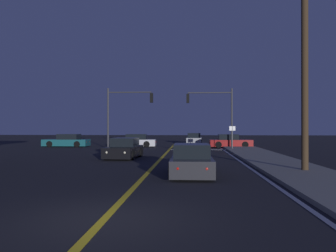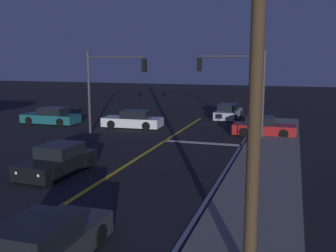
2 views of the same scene
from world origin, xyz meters
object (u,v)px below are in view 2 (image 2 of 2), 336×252
at_px(car_mid_block_silver, 228,112).
at_px(traffic_signal_near_right, 239,79).
at_px(car_side_waiting_red, 263,127).
at_px(car_far_approaching_white, 133,120).
at_px(traffic_signal_far_left, 109,79).
at_px(street_sign_corner, 253,123).
at_px(car_parked_curb_teal, 51,117).
at_px(car_lead_oncoming_charcoal, 43,247).
at_px(car_following_oncoming_black, 58,161).
at_px(utility_pole_right, 257,68).

relative_size(car_mid_block_silver, traffic_signal_near_right, 0.75).
bearing_deg(car_side_waiting_red, car_far_approaching_white, -92.72).
bearing_deg(traffic_signal_near_right, car_mid_block_silver, -77.08).
bearing_deg(traffic_signal_far_left, street_sign_corner, -7.94).
xyz_separation_m(car_parked_curb_teal, traffic_signal_far_left, (6.67, -2.82, 3.32)).
xyz_separation_m(car_lead_oncoming_charcoal, traffic_signal_far_left, (-6.35, 17.15, 3.32)).
relative_size(car_far_approaching_white, car_parked_curb_teal, 0.98).
distance_m(car_lead_oncoming_charcoal, car_mid_block_silver, 27.04).
distance_m(car_following_oncoming_black, car_lead_oncoming_charcoal, 8.86).
xyz_separation_m(utility_pole_right, street_sign_corner, (-1.40, 14.96, -3.61)).
height_order(car_following_oncoming_black, street_sign_corner, street_sign_corner).
xyz_separation_m(traffic_signal_far_left, street_sign_corner, (10.04, -1.40, -2.41)).
bearing_deg(car_mid_block_silver, car_parked_curb_teal, -149.98).
height_order(car_far_approaching_white, car_side_waiting_red, same).
bearing_deg(car_lead_oncoming_charcoal, car_parked_curb_teal, 122.58).
bearing_deg(car_parked_curb_teal, car_side_waiting_red, -90.00).
bearing_deg(car_far_approaching_white, car_side_waiting_red, -93.99).
relative_size(car_following_oncoming_black, car_side_waiting_red, 0.99).
bearing_deg(car_mid_block_silver, utility_pole_right, -77.63).
bearing_deg(traffic_signal_near_right, utility_pole_right, 98.70).
height_order(car_parked_curb_teal, street_sign_corner, street_sign_corner).
bearing_deg(utility_pole_right, street_sign_corner, 95.35).
xyz_separation_m(traffic_signal_near_right, street_sign_corner, (1.32, -2.80, -2.45)).
distance_m(car_side_waiting_red, utility_pole_right, 19.77).
xyz_separation_m(car_side_waiting_red, utility_pole_right, (1.11, -19.21, 4.53)).
bearing_deg(car_following_oncoming_black, car_side_waiting_red, -121.56).
bearing_deg(car_side_waiting_red, car_parked_curb_teal, -90.95).
height_order(car_following_oncoming_black, car_far_approaching_white, same).
xyz_separation_m(car_lead_oncoming_charcoal, street_sign_corner, (3.69, 15.75, 0.91)).
height_order(car_side_waiting_red, car_mid_block_silver, same).
height_order(car_following_oncoming_black, utility_pole_right, utility_pole_right).
height_order(car_following_oncoming_black, car_lead_oncoming_charcoal, same).
height_order(car_following_oncoming_black, car_mid_block_silver, same).
bearing_deg(car_parked_curb_teal, traffic_signal_far_left, -113.04).
height_order(car_side_waiting_red, traffic_signal_far_left, traffic_signal_far_left).
bearing_deg(car_far_approaching_white, car_mid_block_silver, -45.47).
distance_m(car_mid_block_silver, street_sign_corner, 11.79).
relative_size(car_following_oncoming_black, street_sign_corner, 1.94).
bearing_deg(car_side_waiting_red, traffic_signal_far_left, -75.63).
distance_m(car_far_approaching_white, car_side_waiting_red, 9.88).
bearing_deg(car_lead_oncoming_charcoal, car_mid_block_silver, 88.57).
height_order(car_lead_oncoming_charcoal, car_mid_block_silver, same).
relative_size(car_following_oncoming_black, utility_pole_right, 0.44).
bearing_deg(car_lead_oncoming_charcoal, utility_pole_right, 8.34).
relative_size(car_far_approaching_white, car_side_waiting_red, 1.07).
xyz_separation_m(car_parked_curb_teal, traffic_signal_near_right, (15.40, -1.42, 3.36)).
bearing_deg(car_lead_oncoming_charcoal, traffic_signal_near_right, 82.18).
relative_size(car_parked_curb_teal, street_sign_corner, 2.14).
bearing_deg(car_following_oncoming_black, traffic_signal_near_right, -119.31).
distance_m(car_side_waiting_red, street_sign_corner, 4.36).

